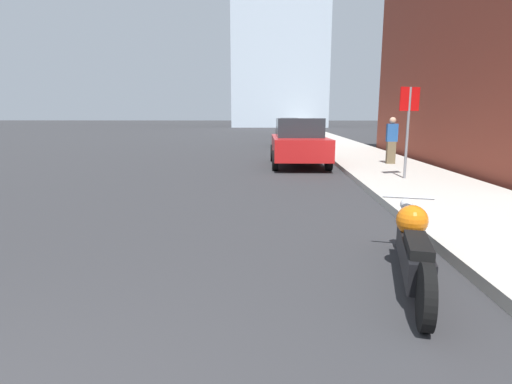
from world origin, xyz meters
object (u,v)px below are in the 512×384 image
object	(u,v)px
parked_car_silver	(289,127)
parked_car_red	(299,142)
pedestrian	(392,140)
motorcycle	(413,246)
parked_car_black	(291,132)
stop_sign	(408,117)

from	to	relation	value
parked_car_silver	parked_car_red	bearing A→B (deg)	-89.55
parked_car_silver	pedestrian	bearing A→B (deg)	-82.00
motorcycle	parked_car_black	bearing A→B (deg)	104.40
parked_car_red	parked_car_black	bearing A→B (deg)	87.63
parked_car_red	parked_car_silver	world-z (taller)	parked_car_red
stop_sign	motorcycle	bearing A→B (deg)	-106.28
motorcycle	stop_sign	xyz separation A→B (m)	(1.89, 6.48, 1.38)
parked_car_red	parked_car_black	xyz separation A→B (m)	(0.04, 10.63, -0.05)
parked_car_silver	stop_sign	bearing A→B (deg)	-83.99
parked_car_red	parked_car_silver	bearing A→B (deg)	87.24
parked_car_red	parked_car_black	size ratio (longest dim) A/B	1.15
parked_car_black	motorcycle	bearing A→B (deg)	-91.47
parked_car_red	motorcycle	bearing A→B (deg)	-88.10
motorcycle	parked_car_black	size ratio (longest dim) A/B	0.65
parked_car_black	parked_car_silver	bearing A→B (deg)	85.70
motorcycle	parked_car_silver	world-z (taller)	parked_car_silver
motorcycle	parked_car_silver	size ratio (longest dim) A/B	0.60
parked_car_black	pedestrian	distance (m)	11.57
parked_car_black	parked_car_silver	world-z (taller)	parked_car_silver
stop_sign	parked_car_silver	bearing A→B (deg)	94.94
motorcycle	parked_car_red	distance (m)	10.43
parked_car_black	stop_sign	world-z (taller)	stop_sign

